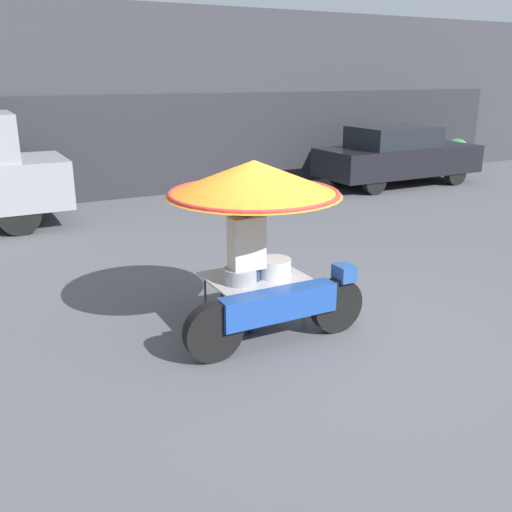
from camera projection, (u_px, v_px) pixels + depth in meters
ground_plane at (300, 334)px, 6.55m from camera, size 36.00×36.00×0.00m
shopfront_building at (96, 103)px, 13.76m from camera, size 28.00×2.06×4.41m
vendor_motorcycle_cart at (257, 201)px, 6.26m from camera, size 2.18×1.95×1.96m
vendor_person at (247, 260)px, 6.30m from camera, size 0.38×0.22×1.59m
parked_car at (397, 155)px, 15.08m from camera, size 4.42×1.73×1.56m
potted_plant at (456, 152)px, 17.34m from camera, size 0.79×0.79×0.99m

